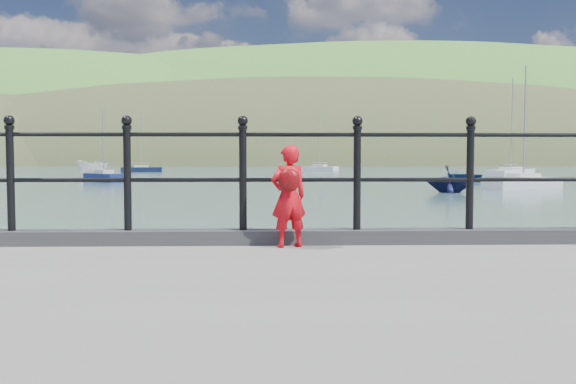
{
  "coord_description": "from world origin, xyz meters",
  "views": [
    {
      "loc": [
        -0.32,
        -6.52,
        1.89
      ],
      "look_at": [
        -0.13,
        -0.2,
        1.55
      ],
      "focal_mm": 38.0,
      "sensor_mm": 36.0,
      "label": 1
    }
  ],
  "objects_px": {
    "launch_white": "(93,168)",
    "sailboat_port": "(104,178)",
    "railing": "(300,166)",
    "child": "(289,196)",
    "sailboat_left": "(141,170)",
    "launch_navy": "(450,179)",
    "sailboat_deep": "(320,169)",
    "sailboat_far": "(511,173)",
    "launch_blue": "(466,176)",
    "sailboat_near": "(523,184)"
  },
  "relations": [
    {
      "from": "railing",
      "to": "sailboat_left",
      "type": "relative_size",
      "value": 2.19
    },
    {
      "from": "launch_white",
      "to": "child",
      "type": "bearing_deg",
      "value": -47.29
    },
    {
      "from": "launch_blue",
      "to": "sailboat_near",
      "type": "xyz_separation_m",
      "value": [
        -0.66,
        -13.13,
        -0.14
      ]
    },
    {
      "from": "launch_white",
      "to": "sailboat_left",
      "type": "relative_size",
      "value": 0.55
    },
    {
      "from": "launch_navy",
      "to": "sailboat_left",
      "type": "distance_m",
      "value": 62.06
    },
    {
      "from": "child",
      "to": "sailboat_port",
      "type": "relative_size",
      "value": 0.15
    },
    {
      "from": "launch_white",
      "to": "sailboat_near",
      "type": "distance_m",
      "value": 46.31
    },
    {
      "from": "sailboat_left",
      "to": "sailboat_deep",
      "type": "distance_m",
      "value": 28.6
    },
    {
      "from": "launch_white",
      "to": "sailboat_left",
      "type": "height_order",
      "value": "sailboat_left"
    },
    {
      "from": "launch_white",
      "to": "sailboat_far",
      "type": "distance_m",
      "value": 46.58
    },
    {
      "from": "railing",
      "to": "child",
      "type": "bearing_deg",
      "value": -116.76
    },
    {
      "from": "sailboat_left",
      "to": "sailboat_far",
      "type": "xyz_separation_m",
      "value": [
        45.71,
        -21.55,
        0.0
      ]
    },
    {
      "from": "railing",
      "to": "sailboat_near",
      "type": "relative_size",
      "value": 2.28
    },
    {
      "from": "railing",
      "to": "sailboat_deep",
      "type": "relative_size",
      "value": 2.0
    },
    {
      "from": "launch_white",
      "to": "sailboat_far",
      "type": "bearing_deg",
      "value": 24.81
    },
    {
      "from": "sailboat_far",
      "to": "sailboat_near",
      "type": "xyz_separation_m",
      "value": [
        -11.06,
        -29.56,
        -0.0
      ]
    },
    {
      "from": "railing",
      "to": "sailboat_left",
      "type": "bearing_deg",
      "value": 102.88
    },
    {
      "from": "launch_navy",
      "to": "sailboat_left",
      "type": "relative_size",
      "value": 0.35
    },
    {
      "from": "sailboat_far",
      "to": "launch_navy",
      "type": "bearing_deg",
      "value": -161.14
    },
    {
      "from": "sailboat_near",
      "to": "railing",
      "type": "bearing_deg",
      "value": -145.6
    },
    {
      "from": "railing",
      "to": "launch_navy",
      "type": "relative_size",
      "value": 6.21
    },
    {
      "from": "child",
      "to": "launch_navy",
      "type": "distance_m",
      "value": 29.72
    },
    {
      "from": "launch_white",
      "to": "sailboat_port",
      "type": "height_order",
      "value": "sailboat_port"
    },
    {
      "from": "railing",
      "to": "child",
      "type": "relative_size",
      "value": 17.52
    },
    {
      "from": "launch_blue",
      "to": "launch_navy",
      "type": "height_order",
      "value": "launch_navy"
    },
    {
      "from": "sailboat_deep",
      "to": "launch_white",
      "type": "bearing_deg",
      "value": -95.53
    },
    {
      "from": "launch_white",
      "to": "sailboat_far",
      "type": "relative_size",
      "value": 0.41
    },
    {
      "from": "sailboat_left",
      "to": "sailboat_port",
      "type": "bearing_deg",
      "value": -95.55
    },
    {
      "from": "launch_white",
      "to": "sailboat_deep",
      "type": "bearing_deg",
      "value": 73.58
    },
    {
      "from": "sailboat_far",
      "to": "sailboat_deep",
      "type": "bearing_deg",
      "value": 76.65
    },
    {
      "from": "launch_blue",
      "to": "sailboat_far",
      "type": "xyz_separation_m",
      "value": [
        10.41,
        16.43,
        -0.14
      ]
    },
    {
      "from": "railing",
      "to": "sailboat_near",
      "type": "xyz_separation_m",
      "value": [
        15.74,
        31.56,
        -1.48
      ]
    },
    {
      "from": "railing",
      "to": "sailboat_far",
      "type": "distance_m",
      "value": 66.76
    },
    {
      "from": "sailboat_port",
      "to": "child",
      "type": "bearing_deg",
      "value": -26.22
    },
    {
      "from": "launch_navy",
      "to": "railing",
      "type": "bearing_deg",
      "value": -176.06
    },
    {
      "from": "sailboat_left",
      "to": "launch_white",
      "type": "bearing_deg",
      "value": -105.23
    },
    {
      "from": "child",
      "to": "sailboat_far",
      "type": "bearing_deg",
      "value": -134.46
    },
    {
      "from": "launch_blue",
      "to": "railing",
      "type": "bearing_deg",
      "value": -121.14
    },
    {
      "from": "sailboat_near",
      "to": "sailboat_deep",
      "type": "bearing_deg",
      "value": 68.21
    },
    {
      "from": "launch_navy",
      "to": "sailboat_near",
      "type": "xyz_separation_m",
      "value": [
        5.84,
        3.85,
        -0.43
      ]
    },
    {
      "from": "child",
      "to": "sailboat_port",
      "type": "bearing_deg",
      "value": -93.51
    },
    {
      "from": "launch_white",
      "to": "sailboat_near",
      "type": "relative_size",
      "value": 0.58
    },
    {
      "from": "child",
      "to": "launch_navy",
      "type": "xyz_separation_m",
      "value": [
        10.03,
        27.97,
        -0.76
      ]
    },
    {
      "from": "railing",
      "to": "launch_blue",
      "type": "xyz_separation_m",
      "value": [
        16.39,
        44.69,
        -1.35
      ]
    },
    {
      "from": "sailboat_port",
      "to": "sailboat_near",
      "type": "relative_size",
      "value": 0.85
    },
    {
      "from": "child",
      "to": "sailboat_port",
      "type": "distance_m",
      "value": 46.57
    },
    {
      "from": "sailboat_deep",
      "to": "launch_navy",
      "type": "bearing_deg",
      "value": -52.34
    },
    {
      "from": "railing",
      "to": "sailboat_deep",
      "type": "xyz_separation_m",
      "value": [
        7.9,
        92.64,
        -1.48
      ]
    },
    {
      "from": "sailboat_left",
      "to": "sailboat_near",
      "type": "height_order",
      "value": "sailboat_left"
    },
    {
      "from": "sailboat_port",
      "to": "sailboat_deep",
      "type": "height_order",
      "value": "sailboat_deep"
    }
  ]
}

